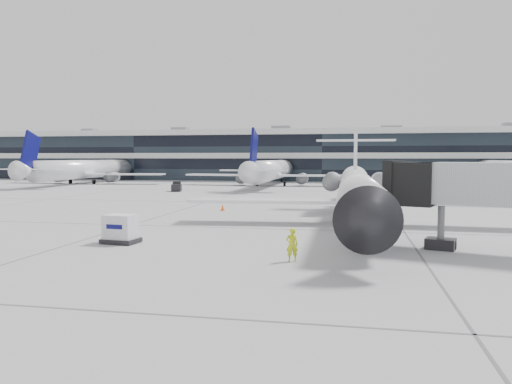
# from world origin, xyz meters

# --- Properties ---
(ground) EXTENTS (220.00, 220.00, 0.00)m
(ground) POSITION_xyz_m (0.00, 0.00, 0.00)
(ground) COLOR gray
(ground) RESTS_ON ground
(terminal) EXTENTS (170.00, 22.00, 10.00)m
(terminal) POSITION_xyz_m (0.00, 82.00, 5.00)
(terminal) COLOR black
(terminal) RESTS_ON ground
(bg_jet_left) EXTENTS (32.00, 40.00, 9.60)m
(bg_jet_left) POSITION_xyz_m (-45.00, 55.00, 0.00)
(bg_jet_left) COLOR white
(bg_jet_left) RESTS_ON ground
(bg_jet_center) EXTENTS (32.00, 40.00, 9.60)m
(bg_jet_center) POSITION_xyz_m (-8.00, 55.00, 0.00)
(bg_jet_center) COLOR white
(bg_jet_center) RESTS_ON ground
(bg_jet_right) EXTENTS (32.00, 40.00, 9.60)m
(bg_jet_right) POSITION_xyz_m (32.00, 55.00, 0.00)
(bg_jet_right) COLOR white
(bg_jet_right) RESTS_ON ground
(regional_jet) EXTENTS (26.34, 32.76, 7.58)m
(regional_jet) POSITION_xyz_m (6.86, 3.27, 2.59)
(regional_jet) COLOR white
(regional_jet) RESTS_ON ground
(ramp_worker) EXTENTS (0.69, 0.54, 1.66)m
(ramp_worker) POSITION_xyz_m (3.54, -10.82, 0.83)
(ramp_worker) COLOR #C5DE17
(ramp_worker) RESTS_ON ground
(cargo_uld) EXTENTS (2.22, 1.75, 1.69)m
(cargo_uld) POSITION_xyz_m (-7.20, -7.53, 0.85)
(cargo_uld) COLOR black
(cargo_uld) RESTS_ON ground
(traffic_cone) EXTENTS (0.46, 0.46, 0.61)m
(traffic_cone) POSITION_xyz_m (-5.85, 11.24, 0.29)
(traffic_cone) COLOR #FF5A0D
(traffic_cone) RESTS_ON ground
(far_tug) EXTENTS (1.95, 2.65, 1.51)m
(far_tug) POSITION_xyz_m (-19.77, 36.57, 0.68)
(far_tug) COLOR black
(far_tug) RESTS_ON ground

